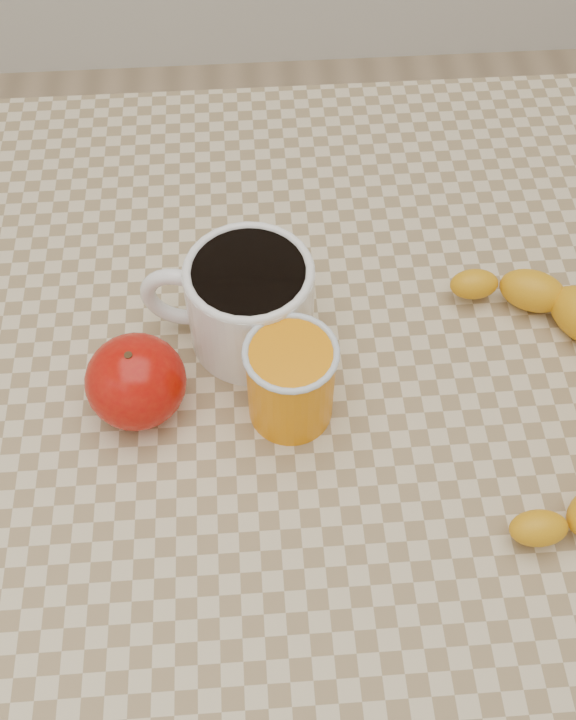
{
  "coord_description": "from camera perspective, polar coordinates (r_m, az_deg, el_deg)",
  "views": [
    {
      "loc": [
        -0.03,
        -0.39,
        1.35
      ],
      "look_at": [
        0.0,
        0.0,
        0.77
      ],
      "focal_mm": 40.0,
      "sensor_mm": 36.0,
      "label": 1
    }
  ],
  "objects": [
    {
      "name": "table",
      "position": [
        0.79,
        -0.0,
        -4.33
      ],
      "size": [
        0.8,
        0.8,
        0.75
      ],
      "color": "beige",
      "rests_on": "ground"
    },
    {
      "name": "apple",
      "position": [
        0.67,
        -10.76,
        -1.51
      ],
      "size": [
        0.1,
        0.1,
        0.08
      ],
      "color": "#A50705",
      "rests_on": "table"
    },
    {
      "name": "ground",
      "position": [
        1.4,
        -0.0,
        -17.95
      ],
      "size": [
        3.0,
        3.0,
        0.0
      ],
      "primitive_type": "plane",
      "color": "tan",
      "rests_on": "ground"
    },
    {
      "name": "orange_juice_glass",
      "position": [
        0.65,
        0.19,
        -1.47
      ],
      "size": [
        0.08,
        0.08,
        0.09
      ],
      "color": "orange",
      "rests_on": "table"
    },
    {
      "name": "banana",
      "position": [
        0.71,
        19.06,
        -2.36
      ],
      "size": [
        0.33,
        0.39,
        0.05
      ],
      "primitive_type": null,
      "rotation": [
        0.0,
        0.0,
        -0.17
      ],
      "color": "#E9A414",
      "rests_on": "table"
    },
    {
      "name": "coffee_mug",
      "position": [
        0.7,
        -2.97,
        4.25
      ],
      "size": [
        0.16,
        0.13,
        0.09
      ],
      "color": "white",
      "rests_on": "table"
    }
  ]
}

